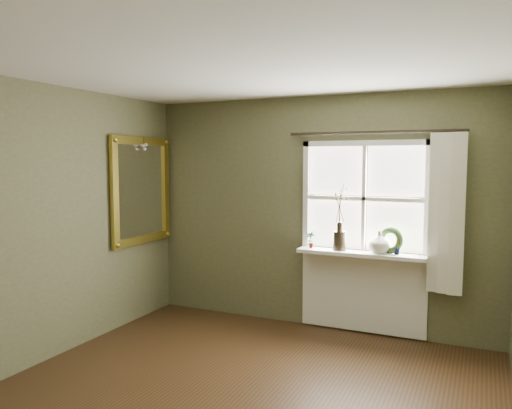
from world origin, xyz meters
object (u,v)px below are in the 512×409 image
object	(u,v)px
gilt_mirror	(142,190)
cream_vase	(379,242)
wreath	(390,243)
dark_jug	(339,241)

from	to	relation	value
gilt_mirror	cream_vase	bearing A→B (deg)	9.30
cream_vase	wreath	world-z (taller)	wreath
cream_vase	gilt_mirror	bearing A→B (deg)	-170.70
wreath	gilt_mirror	xyz separation A→B (m)	(-2.81, -0.48, 0.51)
wreath	gilt_mirror	distance (m)	2.90
cream_vase	gilt_mirror	distance (m)	2.79
cream_vase	wreath	xyz separation A→B (m)	(0.11, 0.04, -0.01)
dark_jug	wreath	xyz separation A→B (m)	(0.53, 0.04, 0.00)
dark_jug	wreath	world-z (taller)	wreath
dark_jug	gilt_mirror	distance (m)	2.38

